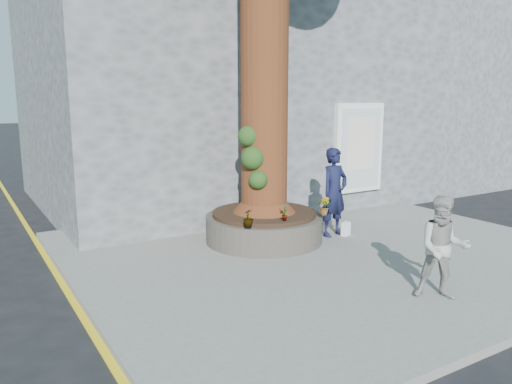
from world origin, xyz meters
TOP-DOWN VIEW (x-y plane):
  - ground at (0.00, 0.00)m, footprint 120.00×120.00m
  - pavement at (1.50, 1.00)m, footprint 9.00×8.00m
  - yellow_line at (-3.05, 1.00)m, footprint 0.10×30.00m
  - stone_shop at (2.50, 7.20)m, footprint 10.30×8.30m
  - neighbour_shop at (10.50, 7.20)m, footprint 6.00×8.00m
  - planter at (0.80, 2.00)m, footprint 2.30×2.30m
  - man at (2.24, 1.59)m, footprint 0.71×0.52m
  - woman at (1.39, -1.75)m, footprint 0.91×0.90m
  - shopping_bag at (2.45, 1.45)m, footprint 0.23×0.18m
  - plant_a at (0.71, 1.15)m, footprint 0.20×0.21m
  - plant_b at (1.65, 1.15)m, footprint 0.20×0.21m
  - plant_c at (-0.05, 1.17)m, footprint 0.22×0.22m
  - plant_d at (1.65, 1.15)m, footprint 0.40×0.40m

SIDE VIEW (x-z plane):
  - ground at x=0.00m, z-range 0.00..0.00m
  - yellow_line at x=-3.05m, z-range 0.00..0.01m
  - pavement at x=1.50m, z-range 0.00..0.12m
  - shopping_bag at x=2.45m, z-range 0.12..0.40m
  - planter at x=0.80m, z-range 0.11..0.71m
  - woman at x=1.39m, z-range 0.12..1.60m
  - plant_c at x=-0.05m, z-range 0.72..1.03m
  - plant_a at x=0.71m, z-range 0.72..1.05m
  - plant_d at x=1.65m, z-range 0.72..1.06m
  - plant_b at x=1.65m, z-range 0.72..1.06m
  - man at x=2.24m, z-range 0.12..1.93m
  - neighbour_shop at x=10.50m, z-range 0.00..6.00m
  - stone_shop at x=2.50m, z-range 0.01..6.31m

